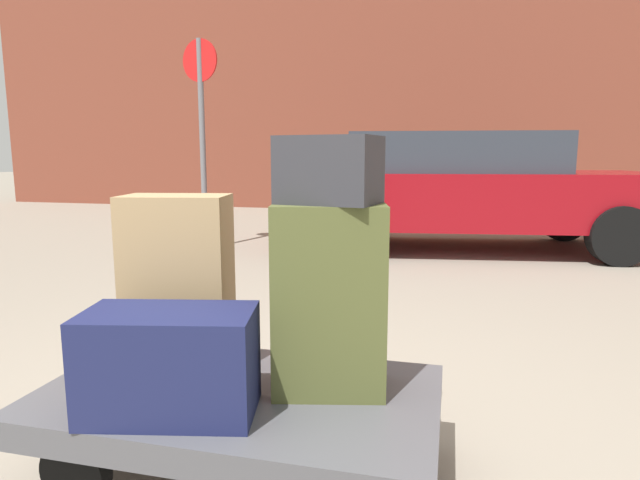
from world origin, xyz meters
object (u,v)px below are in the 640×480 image
(duffel_bag_navy_rear_right, at_px, (170,363))
(duffel_bag_charcoal_topmost_pile, at_px, (329,170))
(luggage_cart, at_px, (239,408))
(suitcase_olive_center, at_px, (329,298))
(suitcase_tan_front_left, at_px, (179,283))
(parked_car, at_px, (464,188))
(no_parking_sign, at_px, (202,122))
(bollard_kerb_near, at_px, (560,213))

(duffel_bag_navy_rear_right, bearing_deg, duffel_bag_charcoal_topmost_pile, 22.12)
(luggage_cart, relative_size, suitcase_olive_center, 2.12)
(luggage_cart, distance_m, suitcase_tan_front_left, 0.52)
(luggage_cart, height_order, suitcase_tan_front_left, suitcase_tan_front_left)
(parked_car, distance_m, no_parking_sign, 3.30)
(suitcase_olive_center, xyz_separation_m, bollard_kerb_near, (2.04, 7.01, -0.38))
(bollard_kerb_near, bearing_deg, suitcase_tan_front_left, -110.76)
(luggage_cart, bearing_deg, no_parking_sign, 117.27)
(suitcase_tan_front_left, relative_size, bollard_kerb_near, 1.16)
(suitcase_tan_front_left, xyz_separation_m, parked_car, (1.16, 4.99, 0.08))
(suitcase_olive_center, xyz_separation_m, parked_car, (0.56, 5.04, 0.09))
(parked_car, bearing_deg, duffel_bag_navy_rear_right, -100.62)
(luggage_cart, height_order, bollard_kerb_near, bollard_kerb_near)
(parked_car, bearing_deg, bollard_kerb_near, 53.06)
(duffel_bag_charcoal_topmost_pile, bearing_deg, duffel_bag_navy_rear_right, -136.81)
(no_parking_sign, bearing_deg, suitcase_tan_front_left, -65.17)
(duffel_bag_charcoal_topmost_pile, bearing_deg, luggage_cart, -154.43)
(duffel_bag_charcoal_topmost_pile, relative_size, parked_car, 0.07)
(luggage_cart, bearing_deg, duffel_bag_charcoal_topmost_pile, 16.41)
(parked_car, distance_m, bollard_kerb_near, 2.51)
(luggage_cart, distance_m, duffel_bag_navy_rear_right, 0.35)
(bollard_kerb_near, bearing_deg, no_parking_sign, -149.34)
(suitcase_tan_front_left, relative_size, parked_car, 0.15)
(duffel_bag_charcoal_topmost_pile, relative_size, no_parking_sign, 0.13)
(parked_car, bearing_deg, luggage_cart, -99.52)
(suitcase_olive_center, xyz_separation_m, no_parking_sign, (-2.56, 4.29, 0.88))
(luggage_cart, relative_size, duffel_bag_navy_rear_right, 2.61)
(suitcase_olive_center, relative_size, suitcase_tan_front_left, 0.98)
(suitcase_tan_front_left, xyz_separation_m, duffel_bag_navy_rear_right, (0.16, -0.35, -0.17))
(bollard_kerb_near, height_order, no_parking_sign, no_parking_sign)
(duffel_bag_charcoal_topmost_pile, distance_m, no_parking_sign, 5.01)
(duffel_bag_navy_rear_right, bearing_deg, suitcase_tan_front_left, 101.84)
(suitcase_olive_center, height_order, duffel_bag_charcoal_topmost_pile, duffel_bag_charcoal_topmost_pile)
(luggage_cart, xyz_separation_m, suitcase_tan_front_left, (-0.30, 0.14, 0.40))
(suitcase_tan_front_left, height_order, no_parking_sign, no_parking_sign)
(duffel_bag_navy_rear_right, relative_size, duffel_bag_charcoal_topmost_pile, 1.67)
(suitcase_olive_center, bearing_deg, suitcase_tan_front_left, 162.53)
(suitcase_tan_front_left, bearing_deg, parked_car, 66.05)
(suitcase_olive_center, height_order, suitcase_tan_front_left, suitcase_tan_front_left)
(duffel_bag_navy_rear_right, height_order, duffel_bag_charcoal_topmost_pile, duffel_bag_charcoal_topmost_pile)
(luggage_cart, relative_size, no_parking_sign, 0.55)
(suitcase_olive_center, relative_size, bollard_kerb_near, 1.14)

